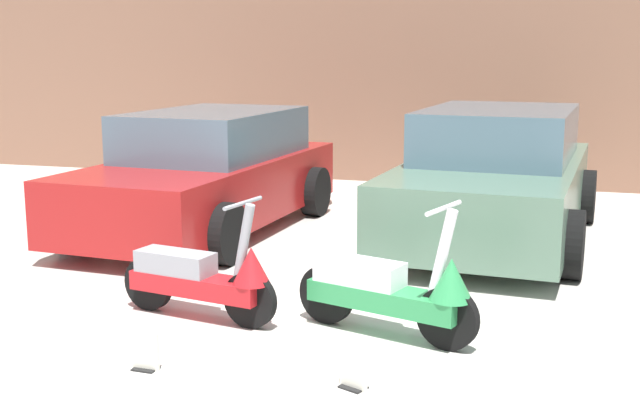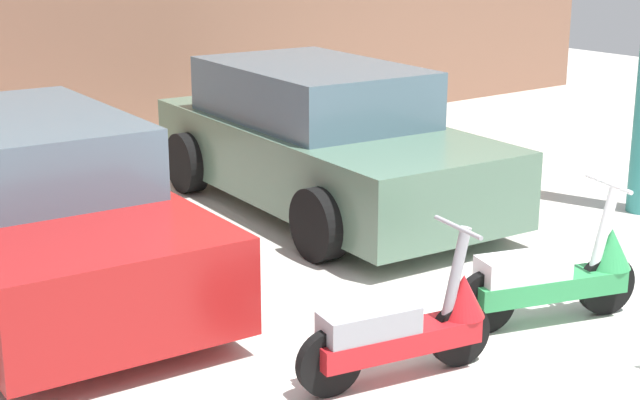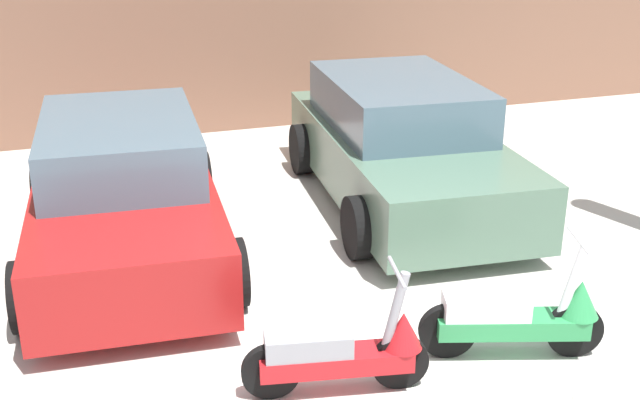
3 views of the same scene
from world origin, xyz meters
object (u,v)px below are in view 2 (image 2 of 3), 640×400
(scooter_front_left, at_px, (405,328))
(car_rear_center, at_px, (322,140))
(scooter_front_right, at_px, (556,275))
(car_rear_left, at_px, (32,209))

(scooter_front_left, relative_size, car_rear_center, 0.32)
(scooter_front_right, xyz_separation_m, car_rear_left, (-2.78, 2.95, 0.30))
(scooter_front_left, distance_m, scooter_front_right, 1.50)
(scooter_front_left, xyz_separation_m, car_rear_center, (1.97, 3.47, 0.35))
(scooter_front_right, relative_size, car_rear_center, 0.33)
(scooter_front_left, distance_m, car_rear_center, 4.01)
(scooter_front_right, height_order, car_rear_center, car_rear_center)
(car_rear_center, bearing_deg, scooter_front_left, -25.05)
(scooter_front_right, relative_size, car_rear_left, 0.34)
(scooter_front_right, height_order, car_rear_left, car_rear_left)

